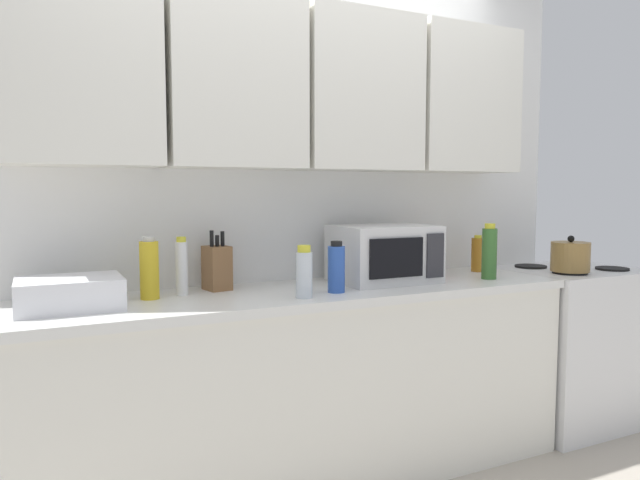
# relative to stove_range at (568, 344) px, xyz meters

# --- Properties ---
(wall_back_with_cabinets) EXTENTS (3.41, 0.38, 2.60)m
(wall_back_with_cabinets) POSITION_rel_stove_range_xyz_m (-1.66, 0.25, 1.13)
(wall_back_with_cabinets) COLOR white
(wall_back_with_cabinets) RESTS_ON ground_plane
(counter_run) EXTENTS (2.54, 0.63, 0.90)m
(counter_run) POSITION_rel_stove_range_xyz_m (-1.66, 0.02, -0.00)
(counter_run) COLOR white
(counter_run) RESTS_ON ground_plane
(stove_range) EXTENTS (0.76, 0.64, 0.91)m
(stove_range) POSITION_rel_stove_range_xyz_m (0.00, 0.00, 0.00)
(stove_range) COLOR silver
(stove_range) RESTS_ON ground_plane
(kettle) EXTENTS (0.20, 0.20, 0.20)m
(kettle) POSITION_rel_stove_range_xyz_m (-0.17, -0.14, 0.54)
(kettle) COLOR olive
(kettle) RESTS_ON stove_range
(microwave) EXTENTS (0.48, 0.37, 0.28)m
(microwave) POSITION_rel_stove_range_xyz_m (-1.23, 0.06, 0.59)
(microwave) COLOR silver
(microwave) RESTS_ON counter_run
(dish_rack) EXTENTS (0.38, 0.30, 0.12)m
(dish_rack) POSITION_rel_stove_range_xyz_m (-2.67, 0.02, 0.51)
(dish_rack) COLOR silver
(dish_rack) RESTS_ON counter_run
(knife_block) EXTENTS (0.12, 0.14, 0.27)m
(knife_block) POSITION_rel_stove_range_xyz_m (-2.05, 0.19, 0.55)
(knife_block) COLOR brown
(knife_block) RESTS_ON counter_run
(bottle_yellow_mustard) EXTENTS (0.08, 0.08, 0.26)m
(bottle_yellow_mustard) POSITION_rel_stove_range_xyz_m (-2.36, 0.10, 0.57)
(bottle_yellow_mustard) COLOR gold
(bottle_yellow_mustard) RESTS_ON counter_run
(bottle_blue_cleaner) EXTENTS (0.08, 0.08, 0.23)m
(bottle_blue_cleaner) POSITION_rel_stove_range_xyz_m (-1.59, -0.10, 0.56)
(bottle_blue_cleaner) COLOR #2D56B7
(bottle_blue_cleaner) RESTS_ON counter_run
(bottle_clear_tall) EXTENTS (0.07, 0.07, 0.22)m
(bottle_clear_tall) POSITION_rel_stove_range_xyz_m (-1.77, -0.16, 0.55)
(bottle_clear_tall) COLOR silver
(bottle_clear_tall) RESTS_ON counter_run
(bottle_green_oil) EXTENTS (0.08, 0.08, 0.28)m
(bottle_green_oil) POSITION_rel_stove_range_xyz_m (-0.70, -0.10, 0.58)
(bottle_green_oil) COLOR #386B2D
(bottle_green_oil) RESTS_ON counter_run
(bottle_amber_vinegar) EXTENTS (0.07, 0.07, 0.20)m
(bottle_amber_vinegar) POSITION_rel_stove_range_xyz_m (-0.57, 0.15, 0.54)
(bottle_amber_vinegar) COLOR #AD701E
(bottle_amber_vinegar) RESTS_ON counter_run
(bottle_red_sauce) EXTENTS (0.07, 0.07, 0.24)m
(bottle_red_sauce) POSITION_rel_stove_range_xyz_m (-0.89, 0.08, 0.56)
(bottle_red_sauce) COLOR red
(bottle_red_sauce) RESTS_ON counter_run
(bottle_white_jar) EXTENTS (0.05, 0.05, 0.25)m
(bottle_white_jar) POSITION_rel_stove_range_xyz_m (-2.22, 0.12, 0.57)
(bottle_white_jar) COLOR white
(bottle_white_jar) RESTS_ON counter_run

